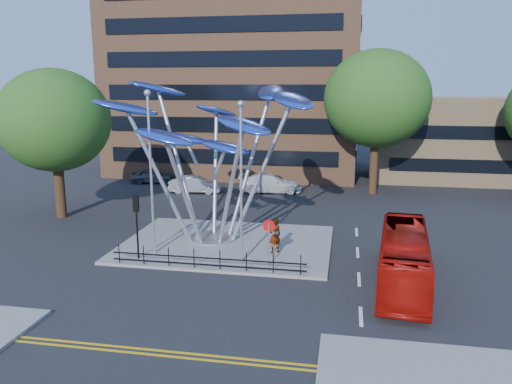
% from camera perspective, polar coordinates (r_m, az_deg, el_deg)
% --- Properties ---
extents(ground, '(120.00, 120.00, 0.00)m').
position_cam_1_polar(ground, '(23.74, -4.38, -10.64)').
color(ground, black).
rests_on(ground, ground).
extents(traffic_island, '(12.00, 9.00, 0.15)m').
position_cam_1_polar(traffic_island, '(29.39, -3.31, -5.91)').
color(traffic_island, slate).
rests_on(traffic_island, ground).
extents(double_yellow_near, '(40.00, 0.12, 0.01)m').
position_cam_1_polar(double_yellow_near, '(18.59, -9.28, -17.61)').
color(double_yellow_near, gold).
rests_on(double_yellow_near, ground).
extents(double_yellow_far, '(40.00, 0.12, 0.01)m').
position_cam_1_polar(double_yellow_far, '(18.35, -9.61, -18.06)').
color(double_yellow_far, gold).
rests_on(double_yellow_far, ground).
extents(brick_tower, '(25.00, 15.00, 30.00)m').
position_cam_1_polar(brick_tower, '(54.71, -2.13, 18.26)').
color(brick_tower, '#8D5C3D').
rests_on(brick_tower, ground).
extents(low_building_near, '(15.00, 8.00, 8.00)m').
position_cam_1_polar(low_building_near, '(52.43, 21.77, 5.63)').
color(low_building_near, tan).
rests_on(low_building_near, ground).
extents(tree_right, '(8.80, 8.80, 12.11)m').
position_cam_1_polar(tree_right, '(43.21, 13.66, 10.31)').
color(tree_right, black).
rests_on(tree_right, ground).
extents(tree_left, '(7.60, 7.60, 10.32)m').
position_cam_1_polar(tree_left, '(36.91, -22.08, 7.57)').
color(tree_left, black).
rests_on(tree_left, ground).
extents(leaf_sculpture, '(12.72, 9.54, 9.51)m').
position_cam_1_polar(leaf_sculpture, '(28.97, -5.22, 7.53)').
color(leaf_sculpture, '#9EA0A5').
rests_on(leaf_sculpture, traffic_island).
extents(street_lamp_left, '(0.36, 0.36, 8.80)m').
position_cam_1_polar(street_lamp_left, '(26.93, -11.98, 3.72)').
color(street_lamp_left, '#9EA0A5').
rests_on(street_lamp_left, traffic_island).
extents(street_lamp_right, '(0.36, 0.36, 8.30)m').
position_cam_1_polar(street_lamp_right, '(25.02, -1.72, 2.75)').
color(street_lamp_right, '#9EA0A5').
rests_on(street_lamp_right, traffic_island).
extents(traffic_light_island, '(0.28, 0.18, 3.42)m').
position_cam_1_polar(traffic_light_island, '(26.75, -13.52, -2.40)').
color(traffic_light_island, black).
rests_on(traffic_light_island, traffic_island).
extents(no_entry_sign_island, '(0.60, 0.10, 2.45)m').
position_cam_1_polar(no_entry_sign_island, '(25.05, 1.47, -4.96)').
color(no_entry_sign_island, '#9EA0A5').
rests_on(no_entry_sign_island, traffic_island).
extents(pedestrian_railing_front, '(10.00, 0.06, 1.00)m').
position_cam_1_polar(pedestrian_railing_front, '(25.31, -5.63, -7.84)').
color(pedestrian_railing_front, black).
rests_on(pedestrian_railing_front, traffic_island).
extents(red_bus, '(2.99, 9.24, 2.53)m').
position_cam_1_polar(red_bus, '(24.50, 16.54, -7.23)').
color(red_bus, '#9D0D07').
rests_on(red_bus, ground).
extents(pedestrian, '(0.85, 0.80, 1.95)m').
position_cam_1_polar(pedestrian, '(27.33, 2.18, -5.00)').
color(pedestrian, gray).
rests_on(pedestrian, traffic_island).
extents(parked_car_left, '(4.30, 2.29, 1.39)m').
position_cam_1_polar(parked_car_left, '(48.45, -11.74, 1.82)').
color(parked_car_left, '#47494F').
rests_on(parked_car_left, ground).
extents(parked_car_mid, '(4.62, 2.01, 1.48)m').
position_cam_1_polar(parked_car_mid, '(43.44, -6.96, 0.86)').
color(parked_car_mid, '#ADB0B5').
rests_on(parked_car_mid, ground).
extents(parked_car_right, '(5.73, 3.01, 1.59)m').
position_cam_1_polar(parked_car_right, '(43.33, 1.64, 0.99)').
color(parked_car_right, silver).
rests_on(parked_car_right, ground).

